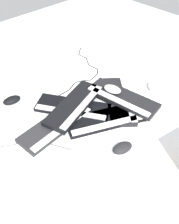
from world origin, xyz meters
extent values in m
plane|color=white|center=(0.00, 0.00, 0.00)|extent=(3.20, 3.20, 0.00)
cube|color=black|center=(0.03, -0.03, 0.01)|extent=(0.32, 0.46, 0.02)
cube|color=silver|center=(0.08, -0.05, 0.03)|extent=(0.21, 0.39, 0.01)
cube|color=black|center=(-0.03, 0.16, 0.01)|extent=(0.43, 0.40, 0.02)
cube|color=#B2B5BA|center=(0.01, 0.20, 0.03)|extent=(0.34, 0.30, 0.01)
cube|color=black|center=(-0.17, -0.09, 0.01)|extent=(0.45, 0.36, 0.02)
cube|color=silver|center=(-0.14, -0.14, 0.03)|extent=(0.37, 0.26, 0.01)
cube|color=#232326|center=(-0.13, -0.25, 0.01)|extent=(0.19, 0.45, 0.02)
cube|color=silver|center=(-0.08, -0.25, 0.03)|extent=(0.07, 0.42, 0.01)
cube|color=black|center=(-0.01, 0.16, 0.04)|extent=(0.46, 0.21, 0.02)
cube|color=silver|center=(0.00, 0.11, 0.06)|extent=(0.42, 0.10, 0.01)
cube|color=black|center=(-0.16, -0.09, 0.04)|extent=(0.27, 0.46, 0.02)
cube|color=#B2B5BA|center=(-0.11, -0.07, 0.06)|extent=(0.16, 0.41, 0.01)
ellipsoid|color=silver|center=(0.03, 0.43, 0.02)|extent=(0.11, 0.13, 0.04)
ellipsoid|color=#B7B7BC|center=(-0.08, 0.14, 0.08)|extent=(0.12, 0.09, 0.04)
ellipsoid|color=black|center=(0.23, -0.12, 0.02)|extent=(0.09, 0.12, 0.04)
ellipsoid|color=black|center=(-0.48, -0.32, 0.02)|extent=(0.08, 0.12, 0.04)
cylinder|color=black|center=(-0.36, -0.13, 0.00)|extent=(0.07, 0.08, 0.01)
cylinder|color=black|center=(-0.33, -0.04, 0.00)|extent=(0.01, 0.10, 0.01)
cylinder|color=black|center=(-0.35, 0.05, 0.00)|extent=(0.04, 0.09, 0.01)
cylinder|color=black|center=(-0.35, 0.12, 0.00)|extent=(0.03, 0.06, 0.01)
cylinder|color=black|center=(-0.33, 0.17, 0.00)|extent=(0.04, 0.05, 0.01)
cylinder|color=black|center=(-0.32, 0.23, 0.00)|extent=(0.03, 0.08, 0.01)
cylinder|color=black|center=(-0.35, 0.30, 0.00)|extent=(0.04, 0.05, 0.01)
cylinder|color=black|center=(-0.41, 0.31, 0.00)|extent=(0.09, 0.01, 0.01)
cylinder|color=black|center=(-0.50, 0.34, 0.00)|extent=(0.08, 0.06, 0.01)
cylinder|color=black|center=(-0.58, 0.36, 0.00)|extent=(0.08, 0.01, 0.01)
cylinder|color=black|center=(-0.66, 0.40, 0.00)|extent=(0.08, 0.09, 0.01)
sphere|color=black|center=(-0.40, -0.16, 0.00)|extent=(0.01, 0.01, 0.01)
sphere|color=black|center=(-0.33, -0.09, 0.00)|extent=(0.01, 0.01, 0.01)
sphere|color=black|center=(-0.33, 0.01, 0.00)|extent=(0.01, 0.01, 0.01)
sphere|color=black|center=(-0.36, 0.10, 0.00)|extent=(0.01, 0.01, 0.01)
sphere|color=black|center=(-0.34, 0.15, 0.00)|extent=(0.01, 0.01, 0.01)
sphere|color=black|center=(-0.31, 0.19, 0.00)|extent=(0.01, 0.01, 0.01)
sphere|color=black|center=(-0.33, 0.27, 0.00)|extent=(0.01, 0.01, 0.01)
sphere|color=black|center=(-0.37, 0.32, 0.00)|extent=(0.01, 0.01, 0.01)
sphere|color=black|center=(-0.46, 0.31, 0.00)|extent=(0.01, 0.01, 0.01)
sphere|color=black|center=(-0.54, 0.36, 0.00)|extent=(0.01, 0.01, 0.01)
sphere|color=black|center=(-0.62, 0.36, 0.00)|extent=(0.01, 0.01, 0.01)
sphere|color=black|center=(-0.69, 0.44, 0.00)|extent=(0.01, 0.01, 0.01)
cylinder|color=#59595B|center=(0.00, -0.33, 0.00)|extent=(0.10, 0.06, 0.01)
cylinder|color=#59595B|center=(-0.09, -0.39, 0.00)|extent=(0.08, 0.08, 0.01)
cylinder|color=#59595B|center=(-0.15, -0.45, 0.00)|extent=(0.05, 0.06, 0.01)
cylinder|color=#59595B|center=(-0.19, -0.52, 0.00)|extent=(0.06, 0.09, 0.01)
sphere|color=#59595B|center=(0.05, -0.30, 0.00)|extent=(0.01, 0.01, 0.01)
sphere|color=#59595B|center=(-0.05, -0.35, 0.00)|extent=(0.01, 0.01, 0.01)
sphere|color=#59595B|center=(-0.12, -0.42, 0.00)|extent=(0.01, 0.01, 0.01)
sphere|color=#59595B|center=(-0.17, -0.48, 0.00)|extent=(0.01, 0.01, 0.01)
camera|label=1|loc=(0.69, -0.78, 1.00)|focal=40.00mm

